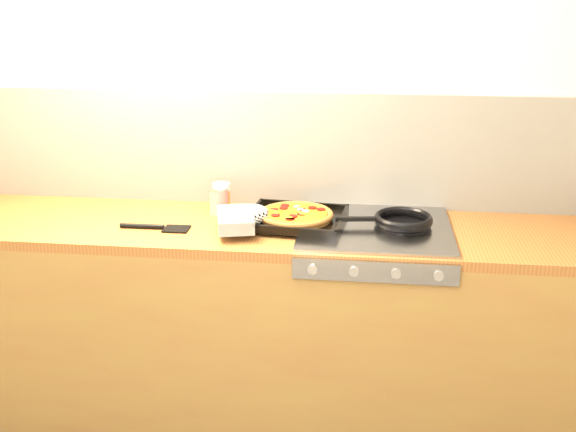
# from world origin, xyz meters

# --- Properties ---
(room_shell) EXTENTS (3.20, 3.20, 3.20)m
(room_shell) POSITION_xyz_m (0.00, 1.39, 1.15)
(room_shell) COLOR white
(room_shell) RESTS_ON ground
(counter_run) EXTENTS (3.20, 0.62, 0.90)m
(counter_run) POSITION_xyz_m (0.00, 1.10, 0.45)
(counter_run) COLOR olive
(counter_run) RESTS_ON ground
(stovetop) EXTENTS (0.60, 0.56, 0.02)m
(stovetop) POSITION_xyz_m (0.45, 1.10, 0.91)
(stovetop) COLOR #929397
(stovetop) RESTS_ON counter_run
(pizza_on_tray) EXTENTS (0.53, 0.44, 0.07)m
(pizza_on_tray) POSITION_xyz_m (0.06, 1.09, 0.94)
(pizza_on_tray) COLOR black
(pizza_on_tray) RESTS_ON stovetop
(frying_pan) EXTENTS (0.40, 0.26, 0.04)m
(frying_pan) POSITION_xyz_m (0.55, 1.11, 0.94)
(frying_pan) COLOR black
(frying_pan) RESTS_ON stovetop
(tomato_can) EXTENTS (0.11, 0.11, 0.12)m
(tomato_can) POSITION_xyz_m (-0.21, 1.22, 0.96)
(tomato_can) COLOR #A30D13
(tomato_can) RESTS_ON counter_run
(juice_glass) EXTENTS (0.08, 0.08, 0.12)m
(juice_glass) POSITION_xyz_m (-0.21, 1.26, 0.96)
(juice_glass) COLOR #D1690C
(juice_glass) RESTS_ON counter_run
(wooden_spoon) EXTENTS (0.29, 0.13, 0.02)m
(wooden_spoon) POSITION_xyz_m (0.01, 1.31, 0.91)
(wooden_spoon) COLOR #B57C4C
(wooden_spoon) RESTS_ON counter_run
(black_spatula) EXTENTS (0.28, 0.09, 0.02)m
(black_spatula) POSITION_xyz_m (-0.42, 1.00, 0.91)
(black_spatula) COLOR black
(black_spatula) RESTS_ON counter_run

